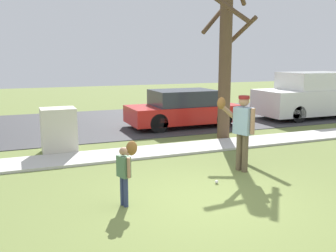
{
  "coord_description": "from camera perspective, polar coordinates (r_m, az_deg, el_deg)",
  "views": [
    {
      "loc": [
        -2.96,
        -5.6,
        2.5
      ],
      "look_at": [
        0.12,
        2.01,
        1.0
      ],
      "focal_mm": 40.25,
      "sensor_mm": 36.0,
      "label": 1
    }
  ],
  "objects": [
    {
      "name": "road_surface",
      "position": [
        14.72,
        -10.1,
        0.46
      ],
      "size": [
        36.0,
        6.8,
        0.02
      ],
      "primitive_type": "cube",
      "color": "#38383A",
      "rests_on": "ground"
    },
    {
      "name": "street_tree_near",
      "position": [
        11.64,
        8.71,
        10.86
      ],
      "size": [
        1.84,
        1.88,
        4.92
      ],
      "color": "brown",
      "rests_on": "ground"
    },
    {
      "name": "ground_plane",
      "position": [
        9.89,
        -3.89,
        -4.31
      ],
      "size": [
        48.0,
        48.0,
        0.0
      ],
      "primitive_type": "plane",
      "color": "olive"
    },
    {
      "name": "parked_hatchback_red",
      "position": [
        13.67,
        2.27,
        2.61
      ],
      "size": [
        4.0,
        1.75,
        1.33
      ],
      "rotation": [
        0.0,
        0.0,
        3.14
      ],
      "color": "red",
      "rests_on": "road_surface"
    },
    {
      "name": "person_adult",
      "position": [
        8.37,
        11.04,
        0.22
      ],
      "size": [
        0.8,
        0.57,
        1.68
      ],
      "rotation": [
        0.0,
        0.0,
        -2.83
      ],
      "color": "brown",
      "rests_on": "ground"
    },
    {
      "name": "parked_van_white",
      "position": [
        16.95,
        21.23,
        4.25
      ],
      "size": [
        5.0,
        1.95,
        1.88
      ],
      "rotation": [
        0.0,
        0.0,
        3.14
      ],
      "color": "silver",
      "rests_on": "road_surface"
    },
    {
      "name": "baseball",
      "position": [
        7.7,
        7.36,
        -8.39
      ],
      "size": [
        0.07,
        0.07,
        0.07
      ],
      "primitive_type": "sphere",
      "color": "white",
      "rests_on": "ground"
    },
    {
      "name": "person_child",
      "position": [
        6.46,
        -6.38,
        -5.96
      ],
      "size": [
        0.44,
        0.51,
        1.07
      ],
      "rotation": [
        0.0,
        0.0,
        0.32
      ],
      "color": "navy",
      "rests_on": "ground"
    },
    {
      "name": "utility_cabinet",
      "position": [
        10.36,
        -16.22,
        -0.64
      ],
      "size": [
        0.89,
        0.72,
        1.19
      ],
      "primitive_type": "cube",
      "color": "beige",
      "rests_on": "ground"
    },
    {
      "name": "sidewalk_strip",
      "position": [
        9.98,
        -4.07,
        -4.0
      ],
      "size": [
        36.0,
        1.2,
        0.06
      ],
      "primitive_type": "cube",
      "color": "beige",
      "rests_on": "ground"
    }
  ]
}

